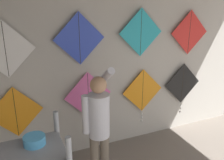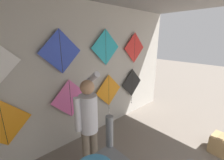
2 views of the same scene
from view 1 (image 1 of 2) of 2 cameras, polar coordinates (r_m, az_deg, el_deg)
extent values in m
cube|color=#BCB7AD|center=(4.03, -0.14, 3.13)|extent=(5.32, 0.06, 2.80)
cylinder|color=#3F8CBF|center=(1.46, -17.32, -13.03)|extent=(0.12, 0.12, 0.05)
cylinder|color=#726656|center=(3.55, -1.70, -17.70)|extent=(0.12, 0.12, 0.77)
cylinder|color=silver|center=(3.18, -3.03, -8.12)|extent=(0.27, 0.27, 0.57)
sphere|color=tan|center=(3.02, -3.16, -1.14)|extent=(0.21, 0.21, 0.21)
cylinder|color=silver|center=(3.15, -6.01, -7.89)|extent=(0.10, 0.10, 0.51)
cylinder|color=silver|center=(3.22, -1.59, 0.63)|extent=(0.10, 0.47, 0.37)
cube|color=orange|center=(3.81, -21.18, -6.90)|extent=(0.77, 0.01, 0.77)
cylinder|color=black|center=(3.81, -21.18, -6.91)|extent=(0.01, 0.01, 0.73)
cube|color=pink|center=(3.94, -5.45, -3.52)|extent=(0.77, 0.01, 0.77)
cylinder|color=black|center=(3.93, -5.44, -3.53)|extent=(0.01, 0.01, 0.73)
cube|color=orange|center=(4.34, 7.01, -2.43)|extent=(0.77, 0.01, 0.77)
cylinder|color=black|center=(4.34, 7.02, -2.44)|extent=(0.01, 0.01, 0.73)
sphere|color=white|center=(4.51, 6.85, -7.61)|extent=(0.04, 0.04, 0.04)
sphere|color=white|center=(4.54, 6.82, -8.40)|extent=(0.04, 0.04, 0.04)
sphere|color=white|center=(4.57, 6.78, -9.18)|extent=(0.04, 0.04, 0.04)
cube|color=black|center=(4.80, 15.80, -0.79)|extent=(0.77, 0.01, 0.77)
cylinder|color=black|center=(4.80, 15.82, -0.80)|extent=(0.01, 0.01, 0.73)
sphere|color=white|center=(4.96, 15.43, -5.55)|extent=(0.04, 0.04, 0.04)
sphere|color=white|center=(4.99, 15.36, -6.28)|extent=(0.04, 0.04, 0.04)
sphere|color=white|center=(5.01, 15.29, -7.01)|extent=(0.04, 0.04, 0.04)
cube|color=white|center=(3.53, -23.23, 6.40)|extent=(0.77, 0.01, 0.77)
cylinder|color=black|center=(3.53, -23.23, 6.39)|extent=(0.01, 0.01, 0.73)
cube|color=blue|center=(3.66, -7.47, 9.35)|extent=(0.77, 0.01, 0.77)
cylinder|color=black|center=(3.66, -7.46, 9.34)|extent=(0.01, 0.01, 0.73)
cube|color=#28B2C6|center=(4.05, 6.63, 10.71)|extent=(0.77, 0.01, 0.77)
cylinder|color=black|center=(4.05, 6.64, 10.71)|extent=(0.01, 0.01, 0.73)
cube|color=red|center=(4.61, 17.29, 10.31)|extent=(0.77, 0.01, 0.77)
cylinder|color=black|center=(4.61, 17.31, 10.31)|extent=(0.01, 0.01, 0.73)
camera|label=2|loc=(1.03, -28.20, -3.81)|focal=24.00mm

